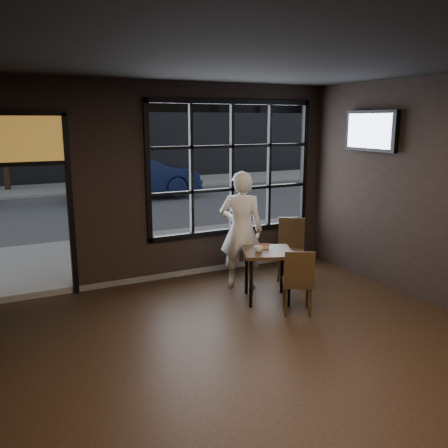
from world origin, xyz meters
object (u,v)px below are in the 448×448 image
cafe_table (267,275)px  navy_car (136,175)px  man (241,230)px  chair_near (298,281)px

cafe_table → navy_car: (0.90, 9.80, 0.42)m
man → navy_car: 9.18m
chair_near → man: bearing=-51.7°
chair_near → navy_car: bearing=-64.6°
cafe_table → man: 0.87m
cafe_table → chair_near: bearing=-55.5°
chair_near → navy_car: navy_car is taller
chair_near → man: (-0.19, 1.27, 0.47)m
cafe_table → man: man is taller
cafe_table → navy_car: bearing=107.4°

